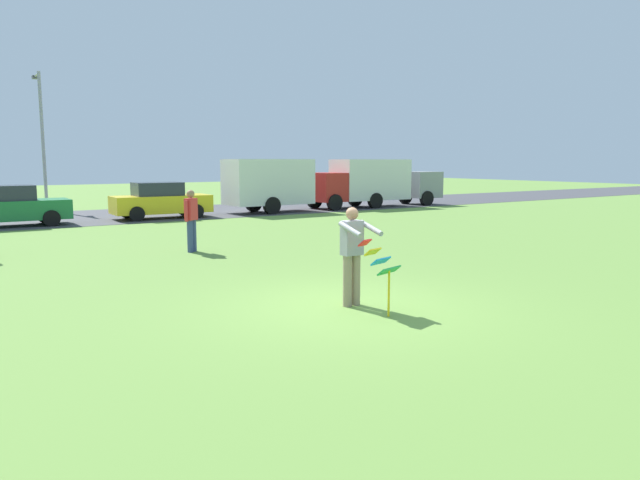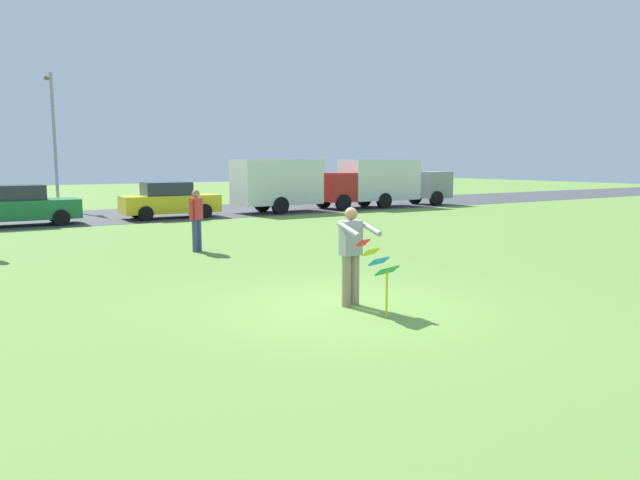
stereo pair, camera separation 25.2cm
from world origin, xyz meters
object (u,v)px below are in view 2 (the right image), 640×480
at_px(person_kite_flyer, 351,252).
at_px(person_walker_near, 196,218).
at_px(streetlight_pole, 54,132).
at_px(kite_held, 379,265).
at_px(parked_car_green, 20,206).
at_px(parked_car_yellow, 169,201).
at_px(parked_truck_grey_van, 391,181).
at_px(parked_truck_red_cab, 292,184).

distance_m(person_kite_flyer, person_walker_near, 7.44).
xyz_separation_m(streetlight_pole, person_walker_near, (1.04, -17.65, -3.06)).
bearing_deg(person_kite_flyer, streetlight_pole, 92.45).
distance_m(kite_held, parked_car_green, 18.49).
distance_m(parked_car_yellow, parked_truck_grey_van, 12.64).
bearing_deg(parked_car_yellow, person_walker_near, -103.83).
relative_size(parked_truck_red_cab, person_walker_near, 3.89).
relative_size(parked_truck_red_cab, streetlight_pole, 0.96).
xyz_separation_m(kite_held, parked_truck_grey_van, (15.02, 18.14, 0.57)).
relative_size(parked_car_yellow, streetlight_pole, 0.61).
bearing_deg(parked_truck_red_cab, person_walker_near, -131.12).
bearing_deg(kite_held, parked_car_yellow, 82.48).
relative_size(parked_car_green, parked_car_yellow, 0.99).
height_order(parked_truck_red_cab, parked_truck_grey_van, same).
bearing_deg(parked_car_green, kite_held, -78.95).
bearing_deg(streetlight_pole, person_walker_near, -86.64).
distance_m(person_kite_flyer, streetlight_pole, 25.30).
distance_m(parked_car_yellow, streetlight_pole, 9.04).
bearing_deg(parked_car_yellow, parked_car_green, -179.99).
bearing_deg(parked_car_green, streetlight_pole, 72.32).
distance_m(kite_held, streetlight_pole, 26.05).
relative_size(kite_held, parked_car_green, 0.29).
bearing_deg(parked_truck_grey_van, person_walker_near, -146.55).
relative_size(kite_held, parked_truck_red_cab, 0.18).
bearing_deg(parked_car_yellow, streetlight_pole, 114.40).
bearing_deg(kite_held, parked_truck_red_cab, 64.54).
relative_size(kite_held, streetlight_pole, 0.18).
bearing_deg(person_walker_near, parked_truck_grey_van, 33.45).
height_order(parked_car_yellow, parked_truck_grey_van, parked_truck_grey_van).
height_order(person_kite_flyer, parked_truck_grey_van, parked_truck_grey_van).
xyz_separation_m(person_kite_flyer, parked_truck_red_cab, (8.66, 17.40, 0.46)).
bearing_deg(parked_truck_red_cab, streetlight_pole, 141.67).
bearing_deg(parked_truck_grey_van, streetlight_pole, 154.48).
xyz_separation_m(parked_car_yellow, parked_truck_red_cab, (6.24, -0.00, 0.64)).
bearing_deg(kite_held, parked_car_green, 101.05).
height_order(parked_truck_grey_van, person_walker_near, parked_truck_grey_van).
relative_size(kite_held, parked_car_yellow, 0.29).
height_order(parked_car_yellow, parked_truck_red_cab, parked_truck_red_cab).
height_order(kite_held, parked_truck_grey_van, parked_truck_grey_van).
bearing_deg(kite_held, streetlight_pole, 92.42).
xyz_separation_m(parked_truck_red_cab, streetlight_pole, (-9.73, 7.69, 2.59)).
bearing_deg(streetlight_pole, parked_car_green, -107.68).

